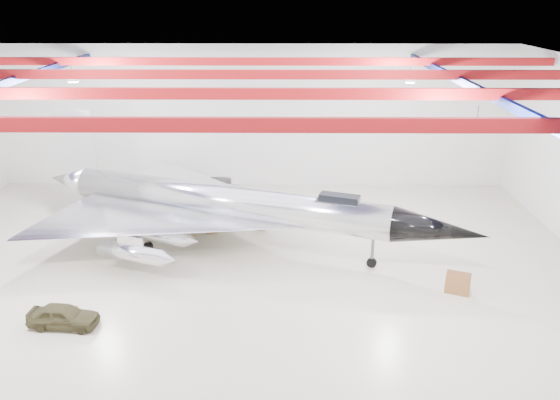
{
  "coord_description": "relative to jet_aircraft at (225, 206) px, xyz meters",
  "views": [
    {
      "loc": [
        2.62,
        -26.74,
        14.47
      ],
      "look_at": [
        2.35,
        2.0,
        3.57
      ],
      "focal_mm": 35.0,
      "sensor_mm": 36.0,
      "label": 1
    }
  ],
  "objects": [
    {
      "name": "floor",
      "position": [
        1.0,
        -3.81,
        -2.51
      ],
      "size": [
        40.0,
        40.0,
        0.0
      ],
      "primitive_type": "plane",
      "color": "beige",
      "rests_on": "ground"
    },
    {
      "name": "wall_back",
      "position": [
        1.0,
        11.19,
        2.99
      ],
      "size": [
        40.0,
        0.0,
        40.0
      ],
      "primitive_type": "plane",
      "rotation": [
        1.57,
        0.0,
        0.0
      ],
      "color": "silver",
      "rests_on": "floor"
    },
    {
      "name": "ceiling",
      "position": [
        1.0,
        -3.81,
        8.49
      ],
      "size": [
        40.0,
        40.0,
        0.0
      ],
      "primitive_type": "plane",
      "rotation": [
        3.14,
        0.0,
        0.0
      ],
      "color": "#0A0F38",
      "rests_on": "wall_back"
    },
    {
      "name": "ceiling_structure",
      "position": [
        1.0,
        -3.81,
        7.81
      ],
      "size": [
        39.5,
        29.5,
        1.08
      ],
      "color": "maroon",
      "rests_on": "ceiling"
    },
    {
      "name": "jet_aircraft",
      "position": [
        0.0,
        0.0,
        0.0
      ],
      "size": [
        27.05,
        20.47,
        7.65
      ],
      "rotation": [
        0.0,
        0.0,
        -0.34
      ],
      "color": "silver",
      "rests_on": "floor"
    },
    {
      "name": "jeep",
      "position": [
        -6.58,
        -9.05,
        -1.96
      ],
      "size": [
        3.33,
        1.56,
        1.1
      ],
      "primitive_type": "imported",
      "rotation": [
        0.0,
        0.0,
        1.49
      ],
      "color": "#3D371E",
      "rests_on": "floor"
    },
    {
      "name": "desk",
      "position": [
        12.53,
        -5.83,
        -1.96
      ],
      "size": [
        1.35,
        1.02,
        1.11
      ],
      "primitive_type": "cube",
      "rotation": [
        0.0,
        0.0,
        -0.39
      ],
      "color": "brown",
      "rests_on": "floor"
    },
    {
      "name": "crate_ply",
      "position": [
        -2.38,
        0.99,
        -2.35
      ],
      "size": [
        0.57,
        0.51,
        0.33
      ],
      "primitive_type": "cube",
      "rotation": [
        0.0,
        0.0,
        0.35
      ],
      "color": "olive",
      "rests_on": "floor"
    },
    {
      "name": "toolbox_red",
      "position": [
        1.22,
        3.48,
        -2.35
      ],
      "size": [
        0.49,
        0.42,
        0.31
      ],
      "primitive_type": "cube",
      "rotation": [
        0.0,
        0.0,
        -0.15
      ],
      "color": "maroon",
      "rests_on": "floor"
    },
    {
      "name": "parts_bin",
      "position": [
        2.06,
        2.26,
        -2.27
      ],
      "size": [
        0.79,
        0.69,
        0.48
      ],
      "primitive_type": "cube",
      "rotation": [
        0.0,
        0.0,
        -0.24
      ],
      "color": "olive",
      "rests_on": "floor"
    },
    {
      "name": "tool_chest",
      "position": [
        5.98,
        2.84,
        -2.34
      ],
      "size": [
        0.44,
        0.44,
        0.34
      ],
      "primitive_type": "cylinder",
      "rotation": [
        0.0,
        0.0,
        0.19
      ],
      "color": "maroon",
      "rests_on": "floor"
    },
    {
      "name": "oil_barrel",
      "position": [
        -1.1,
        1.59,
        -2.3
      ],
      "size": [
        0.76,
        0.7,
        0.43
      ],
      "primitive_type": "cube",
      "rotation": [
        0.0,
        0.0,
        0.41
      ],
      "color": "olive",
      "rests_on": "floor"
    },
    {
      "name": "spares_box",
      "position": [
        2.45,
        4.83,
        -2.31
      ],
      "size": [
        0.53,
        0.53,
        0.41
      ],
      "primitive_type": "cylinder",
      "rotation": [
        0.0,
        0.0,
        -0.2
      ],
      "color": "#59595B",
      "rests_on": "floor"
    }
  ]
}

